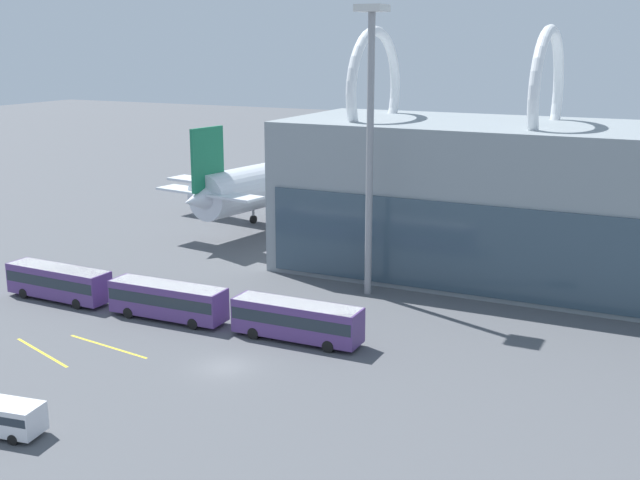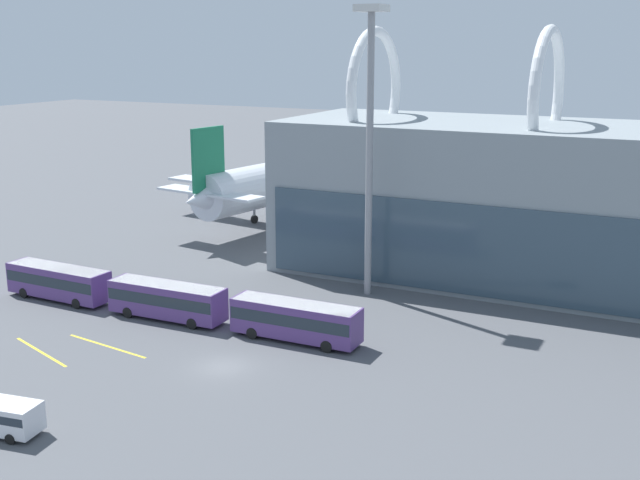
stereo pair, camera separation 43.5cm
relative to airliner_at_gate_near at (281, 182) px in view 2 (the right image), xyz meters
name	(u,v)px [view 2 (the right image)]	position (x,y,z in m)	size (l,w,h in m)	color
ground_plane	(223,367)	(19.90, -45.04, -5.96)	(440.00, 440.00, 0.00)	#515459
airliner_at_gate_near	(281,182)	(0.00, 0.00, 0.00)	(36.92, 36.87, 14.50)	silver
shuttle_bus_0	(59,280)	(-3.47, -38.04, -4.03)	(11.27, 3.11, 3.28)	#56387A
shuttle_bus_1	(167,299)	(9.39, -37.98, -4.03)	(11.25, 3.01, 3.28)	#56387A
shuttle_bus_2	(296,319)	(22.26, -37.57, -4.03)	(11.22, 2.94, 3.28)	#56387A
floodlight_mast	(370,119)	(22.59, -23.04, 11.27)	(2.64, 2.64, 27.67)	gray
lane_stripe_0	(107,346)	(8.90, -45.63, -5.95)	(9.09, 0.25, 0.01)	yellow
lane_stripe_2	(41,352)	(4.97, -48.99, -5.95)	(8.58, 0.25, 0.01)	yellow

